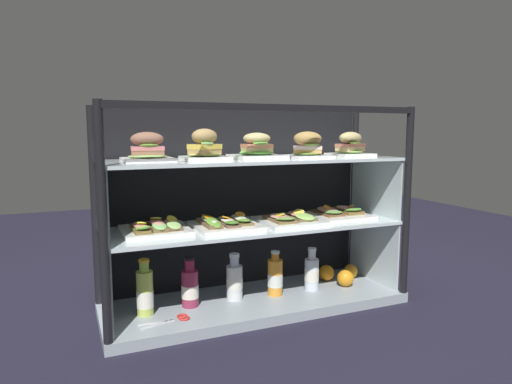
{
  "coord_description": "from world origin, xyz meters",
  "views": [
    {
      "loc": [
        -0.76,
        -1.8,
        0.78
      ],
      "look_at": [
        0.0,
        0.0,
        0.52
      ],
      "focal_mm": 32.12,
      "sensor_mm": 36.0,
      "label": 1
    }
  ],
  "objects": [
    {
      "name": "juice_bottle_near_post",
      "position": [
        -0.09,
        0.02,
        0.13
      ],
      "size": [
        0.07,
        0.07,
        0.21
      ],
      "color": "silver",
      "rests_on": "case_base_deck"
    },
    {
      "name": "plated_roll_sandwich_mid_left",
      "position": [
        -0.01,
        -0.02,
        0.7
      ],
      "size": [
        0.21,
        0.21,
        0.11
      ],
      "color": "white",
      "rests_on": "shelf_upper_glass"
    },
    {
      "name": "orange_fruit_rolled_forward",
      "position": [
        0.41,
        0.08,
        0.08
      ],
      "size": [
        0.08,
        0.08,
        0.08
      ],
      "primitive_type": "sphere",
      "color": "orange",
      "rests_on": "case_base_deck"
    },
    {
      "name": "case_base_deck",
      "position": [
        0.0,
        0.0,
        0.02
      ],
      "size": [
        1.32,
        0.44,
        0.04
      ],
      "primitive_type": "cube",
      "color": "#96A2A9",
      "rests_on": "ground"
    },
    {
      "name": "ground_plane",
      "position": [
        0.0,
        0.0,
        -0.01
      ],
      "size": [
        6.0,
        6.0,
        0.02
      ],
      "primitive_type": "cube",
      "color": "black",
      "rests_on": "ground"
    },
    {
      "name": "case_frame",
      "position": [
        0.0,
        0.13,
        0.48
      ],
      "size": [
        1.32,
        0.44,
        0.88
      ],
      "color": "black",
      "rests_on": "ground"
    },
    {
      "name": "juice_bottle_front_right_end",
      "position": [
        0.28,
        -0.01,
        0.12
      ],
      "size": [
        0.07,
        0.07,
        0.2
      ],
      "color": "silver",
      "rests_on": "case_base_deck"
    },
    {
      "name": "kitchen_scissors",
      "position": [
        -0.38,
        -0.1,
        0.05
      ],
      "size": [
        0.2,
        0.09,
        0.01
      ],
      "color": "silver",
      "rests_on": "case_base_deck"
    },
    {
      "name": "open_sandwich_tray_near_right_corner",
      "position": [
        0.15,
        -0.03,
        0.39
      ],
      "size": [
        0.26,
        0.25,
        0.06
      ],
      "color": "white",
      "rests_on": "shelf_lower_glass"
    },
    {
      "name": "juice_bottle_back_right",
      "position": [
        -0.29,
        0.02,
        0.13
      ],
      "size": [
        0.07,
        0.07,
        0.21
      ],
      "color": "#922A49",
      "rests_on": "case_base_deck"
    },
    {
      "name": "shelf_lower_glass",
      "position": [
        0.0,
        0.0,
        0.37
      ],
      "size": [
        1.28,
        0.39,
        0.01
      ],
      "primitive_type": "cube",
      "color": "silver",
      "rests_on": "riser_lower_tier"
    },
    {
      "name": "riser_upper_tier",
      "position": [
        0.0,
        0.0,
        0.51
      ],
      "size": [
        1.26,
        0.37,
        0.27
      ],
      "color": "silver",
      "rests_on": "shelf_lower_glass"
    },
    {
      "name": "shelf_upper_glass",
      "position": [
        0.0,
        0.0,
        0.65
      ],
      "size": [
        1.28,
        0.39,
        0.01
      ],
      "primitive_type": "cube",
      "color": "silver",
      "rests_on": "riser_upper_tier"
    },
    {
      "name": "plated_roll_sandwich_left_of_center",
      "position": [
        -0.45,
        0.03,
        0.7
      ],
      "size": [
        0.19,
        0.19,
        0.11
      ],
      "color": "white",
      "rests_on": "shelf_upper_glass"
    },
    {
      "name": "plated_roll_sandwich_center",
      "position": [
        0.22,
        -0.05,
        0.71
      ],
      "size": [
        0.18,
        0.18,
        0.11
      ],
      "color": "white",
      "rests_on": "shelf_upper_glass"
    },
    {
      "name": "orange_fruit_near_left_post",
      "position": [
        0.54,
        0.06,
        0.08
      ],
      "size": [
        0.07,
        0.07,
        0.07
      ],
      "primitive_type": "sphere",
      "color": "orange",
      "rests_on": "case_base_deck"
    },
    {
      "name": "riser_lower_tier",
      "position": [
        0.0,
        0.0,
        0.2
      ],
      "size": [
        1.26,
        0.37,
        0.32
      ],
      "color": "silver",
      "rests_on": "case_base_deck"
    },
    {
      "name": "plated_roll_sandwich_near_left_corner",
      "position": [
        0.45,
        -0.04,
        0.71
      ],
      "size": [
        0.17,
        0.17,
        0.11
      ],
      "color": "white",
      "rests_on": "shelf_upper_glass"
    },
    {
      "name": "orange_fruit_beside_bottles",
      "position": [
        0.45,
        -0.03,
        0.08
      ],
      "size": [
        0.08,
        0.08,
        0.08
      ],
      "primitive_type": "sphere",
      "color": "orange",
      "rests_on": "case_base_deck"
    },
    {
      "name": "open_sandwich_tray_mid_left",
      "position": [
        -0.43,
        0.01,
        0.39
      ],
      "size": [
        0.26,
        0.25,
        0.06
      ],
      "color": "white",
      "rests_on": "shelf_lower_glass"
    },
    {
      "name": "juice_bottle_front_left_end",
      "position": [
        -0.48,
        0.0,
        0.14
      ],
      "size": [
        0.07,
        0.07,
        0.23
      ],
      "color": "#BDD155",
      "rests_on": "case_base_deck"
    },
    {
      "name": "juice_bottle_tucked_behind",
      "position": [
        0.09,
        -0.0,
        0.13
      ],
      "size": [
        0.07,
        0.07,
        0.2
      ],
      "color": "orange",
      "rests_on": "case_base_deck"
    },
    {
      "name": "open_sandwich_tray_near_left_corner",
      "position": [
        0.43,
        0.02,
        0.39
      ],
      "size": [
        0.26,
        0.25,
        0.06
      ],
      "color": "white",
      "rests_on": "shelf_lower_glass"
    },
    {
      "name": "open_sandwich_tray_far_right",
      "position": [
        -0.15,
        -0.02,
        0.39
      ],
      "size": [
        0.26,
        0.25,
        0.06
      ],
      "color": "white",
      "rests_on": "shelf_lower_glass"
    },
    {
      "name": "plated_roll_sandwich_mid_right",
      "position": [
        -0.23,
        -0.01,
        0.71
      ],
      "size": [
        0.18,
        0.18,
        0.13
      ],
      "color": "white",
      "rests_on": "shelf_upper_glass"
    }
  ]
}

